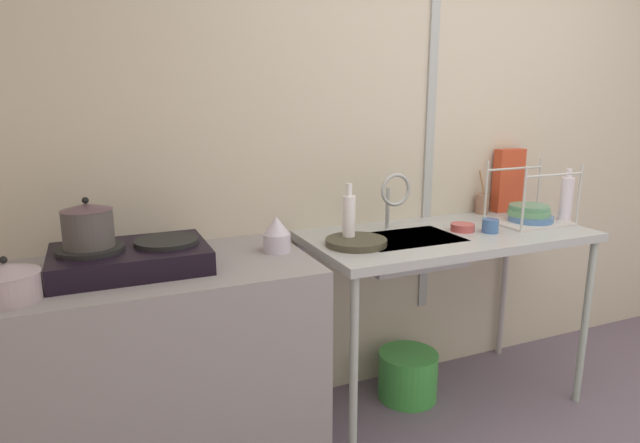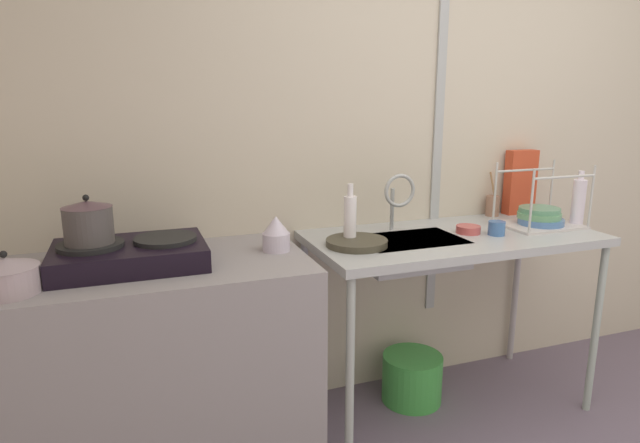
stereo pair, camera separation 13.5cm
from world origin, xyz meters
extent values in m
cube|color=beige|center=(0.00, 1.68, 1.31)|extent=(5.40, 0.10, 2.62)
cube|color=#AAACAC|center=(-0.11, 1.62, 1.44)|extent=(0.05, 0.01, 2.09)
cube|color=gray|center=(-1.61, 1.30, 0.45)|extent=(1.28, 0.66, 0.91)
cube|color=#AAACAC|center=(-0.20, 1.30, 0.89)|extent=(1.39, 0.66, 0.04)
cylinder|color=#A5AEA5|center=(-0.85, 1.01, 0.43)|extent=(0.04, 0.04, 0.87)
cylinder|color=#A4B1A6|center=(0.45, 1.01, 0.43)|extent=(0.04, 0.04, 0.87)
cylinder|color=#A7A6B0|center=(-0.85, 1.59, 0.43)|extent=(0.04, 0.04, 0.87)
cylinder|color=#ADA6A8|center=(0.45, 1.59, 0.43)|extent=(0.04, 0.04, 0.87)
cube|color=black|center=(-1.66, 1.30, 0.95)|extent=(0.56, 0.39, 0.09)
cylinder|color=black|center=(-1.79, 1.30, 1.00)|extent=(0.24, 0.24, 0.02)
cylinder|color=black|center=(-1.52, 1.30, 1.00)|extent=(0.24, 0.24, 0.02)
cylinder|color=#494341|center=(-1.79, 1.30, 1.08)|extent=(0.18, 0.18, 0.14)
cone|color=#533C44|center=(-1.79, 1.30, 1.16)|extent=(0.18, 0.18, 0.02)
sphere|color=black|center=(-1.79, 1.30, 1.18)|extent=(0.02, 0.02, 0.02)
cylinder|color=#A79298|center=(-2.04, 1.12, 0.95)|extent=(0.20, 0.20, 0.09)
cone|color=#A8959F|center=(-2.04, 1.12, 1.01)|extent=(0.21, 0.21, 0.03)
sphere|color=black|center=(-2.04, 1.12, 1.04)|extent=(0.02, 0.02, 0.02)
cylinder|color=silver|center=(-1.07, 1.31, 0.94)|extent=(0.12, 0.12, 0.08)
cone|color=silver|center=(-1.07, 1.31, 1.02)|extent=(0.11, 0.11, 0.07)
cube|color=#AAACAC|center=(-0.44, 1.29, 0.84)|extent=(0.48, 0.32, 0.12)
cylinder|color=#AAACAC|center=(-0.44, 1.48, 1.01)|extent=(0.02, 0.02, 0.21)
torus|color=#AAACAC|center=(-0.44, 1.41, 1.11)|extent=(0.16, 0.02, 0.16)
cylinder|color=#3F3A2B|center=(-0.72, 1.27, 0.92)|extent=(0.27, 0.27, 0.03)
cylinder|color=#BCBBB6|center=(0.12, 1.16, 1.06)|extent=(0.01, 0.01, 0.32)
cylinder|color=#BCBBB6|center=(0.49, 1.16, 1.06)|extent=(0.01, 0.01, 0.32)
cylinder|color=#BCBBB6|center=(0.12, 1.42, 1.06)|extent=(0.01, 0.01, 0.32)
cylinder|color=#BCBBB6|center=(0.49, 1.42, 1.06)|extent=(0.01, 0.01, 0.32)
cylinder|color=#BCBBB6|center=(0.30, 1.16, 1.17)|extent=(0.36, 0.01, 0.01)
cylinder|color=#BCBBB6|center=(0.30, 1.42, 1.17)|extent=(0.36, 0.01, 0.01)
cube|color=beige|center=(0.30, 1.29, 0.91)|extent=(0.38, 0.29, 0.01)
cylinder|color=#4C74AB|center=(0.30, 1.28, 0.93)|extent=(0.22, 0.22, 0.03)
cylinder|color=#659D6D|center=(0.30, 1.29, 0.96)|extent=(0.21, 0.21, 0.03)
cylinder|color=#5B9370|center=(0.30, 1.30, 0.99)|extent=(0.20, 0.20, 0.03)
cylinder|color=#3F69A5|center=(-0.02, 1.21, 0.94)|extent=(0.08, 0.08, 0.07)
cylinder|color=#BF4D4B|center=(-0.12, 1.29, 0.92)|extent=(0.12, 0.12, 0.04)
cylinder|color=white|center=(-0.73, 1.32, 1.01)|extent=(0.06, 0.06, 0.21)
cylinder|color=white|center=(-0.73, 1.32, 1.15)|extent=(0.03, 0.03, 0.06)
cylinder|color=white|center=(0.49, 1.24, 1.02)|extent=(0.06, 0.06, 0.23)
cylinder|color=white|center=(0.49, 1.24, 1.16)|extent=(0.03, 0.03, 0.04)
cube|color=#C94325|center=(0.41, 1.58, 1.08)|extent=(0.17, 0.07, 0.36)
cylinder|color=#946852|center=(0.23, 1.57, 0.96)|extent=(0.07, 0.07, 0.11)
cylinder|color=olive|center=(0.23, 1.57, 1.04)|extent=(0.02, 0.08, 0.20)
cylinder|color=green|center=(-0.34, 1.39, 0.12)|extent=(0.31, 0.31, 0.25)
camera|label=1|loc=(-1.77, -0.75, 1.54)|focal=29.89mm
camera|label=2|loc=(-1.64, -0.80, 1.54)|focal=29.89mm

